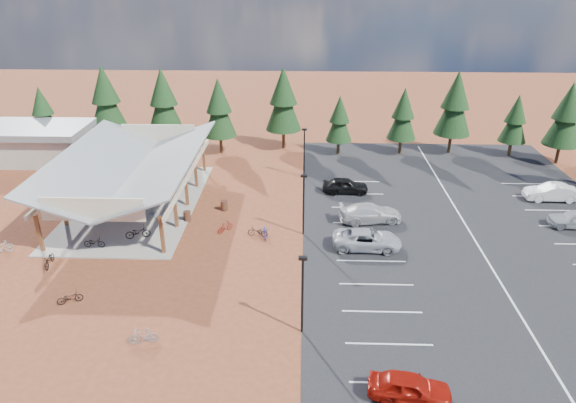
% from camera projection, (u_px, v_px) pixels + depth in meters
% --- Properties ---
extents(ground, '(140.00, 140.00, 0.00)m').
position_uv_depth(ground, '(238.00, 245.00, 39.56)').
color(ground, brown).
rests_on(ground, ground).
extents(asphalt_lot, '(27.00, 44.00, 0.04)m').
position_uv_depth(asphalt_lot, '(469.00, 231.00, 41.71)').
color(asphalt_lot, black).
rests_on(asphalt_lot, ground).
extents(concrete_pad, '(10.60, 18.60, 0.10)m').
position_uv_depth(concrete_pad, '(137.00, 204.00, 46.17)').
color(concrete_pad, gray).
rests_on(concrete_pad, ground).
extents(bike_pavilion, '(11.65, 19.40, 4.97)m').
position_uv_depth(bike_pavilion, '(132.00, 165.00, 44.57)').
color(bike_pavilion, '#502E16').
rests_on(bike_pavilion, concrete_pad).
extents(outbuilding, '(11.00, 7.00, 3.90)m').
position_uv_depth(outbuilding, '(38.00, 143.00, 55.71)').
color(outbuilding, '#ADA593').
rests_on(outbuilding, ground).
extents(lamp_post_0, '(0.50, 0.25, 5.14)m').
position_uv_depth(lamp_post_0, '(302.00, 290.00, 29.09)').
color(lamp_post_0, black).
rests_on(lamp_post_0, ground).
extents(lamp_post_1, '(0.50, 0.25, 5.14)m').
position_uv_depth(lamp_post_1, '(304.00, 201.00, 39.96)').
color(lamp_post_1, black).
rests_on(lamp_post_1, ground).
extents(lamp_post_2, '(0.50, 0.25, 5.14)m').
position_uv_depth(lamp_post_2, '(304.00, 150.00, 50.82)').
color(lamp_post_2, black).
rests_on(lamp_post_2, ground).
extents(trash_bin_0, '(0.60, 0.60, 0.90)m').
position_uv_depth(trash_bin_0, '(187.00, 216.00, 43.08)').
color(trash_bin_0, '#49281A').
rests_on(trash_bin_0, ground).
extents(trash_bin_1, '(0.60, 0.60, 0.90)m').
position_uv_depth(trash_bin_1, '(224.00, 206.00, 44.99)').
color(trash_bin_1, '#49281A').
rests_on(trash_bin_1, ground).
extents(pine_0, '(3.09, 3.09, 7.21)m').
position_uv_depth(pine_0, '(43.00, 111.00, 58.60)').
color(pine_0, '#382314').
rests_on(pine_0, ground).
extents(pine_1, '(4.12, 4.12, 9.60)m').
position_uv_depth(pine_1, '(106.00, 98.00, 58.08)').
color(pine_1, '#382314').
rests_on(pine_1, ground).
extents(pine_2, '(4.02, 4.02, 9.36)m').
position_uv_depth(pine_2, '(163.00, 100.00, 57.72)').
color(pine_2, '#382314').
rests_on(pine_2, ground).
extents(pine_3, '(3.67, 3.67, 8.54)m').
position_uv_depth(pine_3, '(219.00, 108.00, 56.61)').
color(pine_3, '#382314').
rests_on(pine_3, ground).
extents(pine_4, '(4.07, 4.07, 9.49)m').
position_uv_depth(pine_4, '(283.00, 99.00, 57.80)').
color(pine_4, '#382314').
rests_on(pine_4, ground).
extents(pine_5, '(2.90, 2.90, 6.76)m').
position_uv_depth(pine_5, '(339.00, 119.00, 56.65)').
color(pine_5, '#382314').
rests_on(pine_5, ground).
extents(pine_6, '(3.23, 3.23, 7.54)m').
position_uv_depth(pine_6, '(403.00, 114.00, 56.62)').
color(pine_6, '#382314').
rests_on(pine_6, ground).
extents(pine_7, '(4.02, 4.02, 9.35)m').
position_uv_depth(pine_7, '(455.00, 104.00, 56.39)').
color(pine_7, '#382314').
rests_on(pine_7, ground).
extents(pine_8, '(2.99, 2.99, 6.96)m').
position_uv_depth(pine_8, '(515.00, 119.00, 56.15)').
color(pine_8, '#382314').
rests_on(pine_8, ground).
extents(pine_13, '(3.79, 3.79, 8.82)m').
position_uv_depth(pine_13, '(567.00, 115.00, 53.45)').
color(pine_13, '#382314').
rests_on(pine_13, ground).
extents(bike_0, '(1.61, 0.58, 0.84)m').
position_uv_depth(bike_0, '(94.00, 242.00, 38.94)').
color(bike_0, black).
rests_on(bike_0, concrete_pad).
extents(bike_1, '(1.58, 0.47, 0.95)m').
position_uv_depth(bike_1, '(113.00, 203.00, 45.21)').
color(bike_1, gray).
rests_on(bike_1, concrete_pad).
extents(bike_2, '(1.68, 0.76, 0.85)m').
position_uv_depth(bike_2, '(134.00, 192.00, 47.47)').
color(bike_2, navy).
rests_on(bike_2, concrete_pad).
extents(bike_3, '(1.59, 0.49, 0.95)m').
position_uv_depth(bike_3, '(148.00, 173.00, 51.64)').
color(bike_3, maroon).
rests_on(bike_3, concrete_pad).
extents(bike_4, '(2.03, 1.22, 1.01)m').
position_uv_depth(bike_4, '(138.00, 232.00, 40.24)').
color(bike_4, black).
rests_on(bike_4, concrete_pad).
extents(bike_5, '(1.93, 1.05, 1.12)m').
position_uv_depth(bike_5, '(146.00, 212.00, 43.41)').
color(bike_5, gray).
rests_on(bike_5, concrete_pad).
extents(bike_6, '(1.94, 1.04, 0.97)m').
position_uv_depth(bike_6, '(167.00, 187.00, 48.42)').
color(bike_6, navy).
rests_on(bike_6, concrete_pad).
extents(bike_7, '(1.69, 0.86, 0.97)m').
position_uv_depth(bike_7, '(169.00, 167.00, 52.97)').
color(bike_7, maroon).
rests_on(bike_7, concrete_pad).
extents(bike_8, '(0.88, 1.90, 0.96)m').
position_uv_depth(bike_8, '(50.00, 260.00, 36.75)').
color(bike_8, black).
rests_on(bike_8, ground).
extents(bike_9, '(1.48, 1.65, 1.04)m').
position_uv_depth(bike_9, '(1.00, 248.00, 38.13)').
color(bike_9, gray).
rests_on(bike_9, ground).
extents(bike_12, '(1.66, 1.17, 0.83)m').
position_uv_depth(bike_12, '(70.00, 298.00, 32.71)').
color(bike_12, black).
rests_on(bike_12, ground).
extents(bike_13, '(1.80, 0.80, 1.04)m').
position_uv_depth(bike_13, '(143.00, 336.00, 29.18)').
color(bike_13, gray).
rests_on(bike_13, ground).
extents(bike_14, '(0.91, 1.96, 0.99)m').
position_uv_depth(bike_14, '(265.00, 231.00, 40.58)').
color(bike_14, navy).
rests_on(bike_14, ground).
extents(bike_15, '(1.33, 1.40, 0.90)m').
position_uv_depth(bike_15, '(225.00, 227.00, 41.37)').
color(bike_15, maroon).
rests_on(bike_15, ground).
extents(bike_16, '(1.69, 0.82, 0.85)m').
position_uv_depth(bike_16, '(258.00, 232.00, 40.69)').
color(bike_16, black).
rests_on(bike_16, ground).
extents(car_0, '(4.29, 2.23, 1.39)m').
position_uv_depth(car_0, '(410.00, 387.00, 25.38)').
color(car_0, '#9B1209').
rests_on(car_0, asphalt_lot).
extents(car_2, '(5.30, 2.58, 1.45)m').
position_uv_depth(car_2, '(367.00, 239.00, 38.85)').
color(car_2, '#A7A8AF').
rests_on(car_2, asphalt_lot).
extents(car_3, '(5.43, 2.78, 1.51)m').
position_uv_depth(car_3, '(371.00, 213.00, 42.87)').
color(car_3, '#B3B3B3').
rests_on(car_3, asphalt_lot).
extents(car_4, '(4.28, 1.78, 1.45)m').
position_uv_depth(car_4, '(345.00, 185.00, 48.25)').
color(car_4, black).
rests_on(car_4, asphalt_lot).
extents(car_8, '(4.45, 2.10, 1.47)m').
position_uv_depth(car_8, '(576.00, 219.00, 41.94)').
color(car_8, '#A4A6AB').
rests_on(car_8, asphalt_lot).
extents(car_9, '(4.69, 1.70, 1.54)m').
position_uv_depth(car_9, '(551.00, 192.00, 46.72)').
color(car_9, white).
rests_on(car_9, asphalt_lot).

